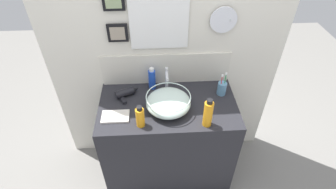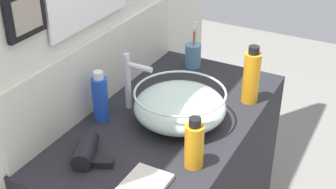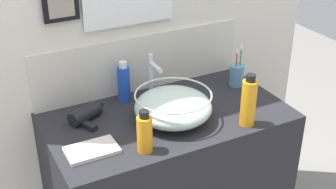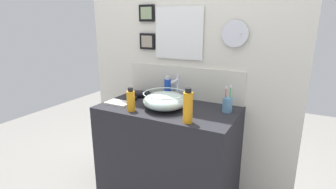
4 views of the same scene
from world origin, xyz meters
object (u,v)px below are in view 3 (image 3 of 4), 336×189
(toothbrush_cup, at_px, (237,75))
(spray_bottle, at_px, (145,133))
(glass_bowl_sink, at_px, (173,106))
(faucet, at_px, (152,75))
(hair_drier, at_px, (88,113))
(lotion_bottle, at_px, (124,83))
(hand_towel, at_px, (92,150))
(soap_dispenser, at_px, (249,102))

(toothbrush_cup, bearing_deg, spray_bottle, -154.46)
(glass_bowl_sink, height_order, faucet, faucet)
(hair_drier, bearing_deg, lotion_bottle, 23.54)
(faucet, xyz_separation_m, lotion_bottle, (-0.12, 0.06, -0.04))
(hand_towel, bearing_deg, toothbrush_cup, 14.88)
(hair_drier, relative_size, spray_bottle, 1.10)
(lotion_bottle, bearing_deg, soap_dispenser, -49.02)
(glass_bowl_sink, distance_m, hair_drier, 0.36)
(spray_bottle, relative_size, soap_dispenser, 0.76)
(faucet, height_order, soap_dispenser, soap_dispenser)
(glass_bowl_sink, xyz_separation_m, toothbrush_cup, (0.43, 0.15, -0.01))
(glass_bowl_sink, height_order, toothbrush_cup, toothbrush_cup)
(glass_bowl_sink, xyz_separation_m, soap_dispenser, (0.26, -0.17, 0.04))
(hand_towel, bearing_deg, hair_drier, 74.20)
(hair_drier, distance_m, spray_bottle, 0.34)
(faucet, relative_size, hand_towel, 1.13)
(toothbrush_cup, xyz_separation_m, hand_towel, (-0.81, -0.22, -0.05))
(faucet, xyz_separation_m, hair_drier, (-0.32, -0.03, -0.10))
(lotion_bottle, xyz_separation_m, soap_dispenser, (0.37, -0.43, 0.02))
(glass_bowl_sink, relative_size, hand_towel, 1.66)
(lotion_bottle, bearing_deg, hair_drier, -156.46)
(faucet, distance_m, toothbrush_cup, 0.44)
(glass_bowl_sink, distance_m, hand_towel, 0.39)
(toothbrush_cup, distance_m, soap_dispenser, 0.37)
(faucet, xyz_separation_m, hand_towel, (-0.38, -0.27, -0.12))
(hair_drier, xyz_separation_m, soap_dispenser, (0.57, -0.34, 0.08))
(soap_dispenser, height_order, hand_towel, soap_dispenser)
(toothbrush_cup, relative_size, spray_bottle, 1.15)
(glass_bowl_sink, height_order, lotion_bottle, lotion_bottle)
(spray_bottle, relative_size, hand_towel, 0.89)
(faucet, height_order, hair_drier, faucet)
(hair_drier, relative_size, lotion_bottle, 1.00)
(hair_drier, bearing_deg, toothbrush_cup, -1.49)
(lotion_bottle, relative_size, hand_towel, 0.98)
(hair_drier, bearing_deg, spray_bottle, -69.92)
(toothbrush_cup, distance_m, lotion_bottle, 0.55)
(hair_drier, height_order, spray_bottle, spray_bottle)
(toothbrush_cup, height_order, spray_bottle, toothbrush_cup)
(spray_bottle, bearing_deg, soap_dispenser, -2.59)
(lotion_bottle, bearing_deg, hand_towel, -129.80)
(toothbrush_cup, height_order, lotion_bottle, toothbrush_cup)
(toothbrush_cup, height_order, soap_dispenser, soap_dispenser)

